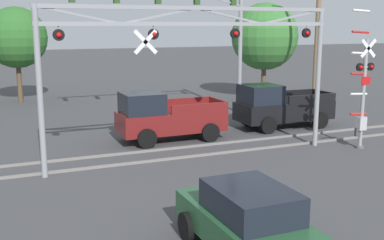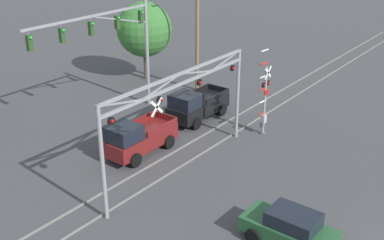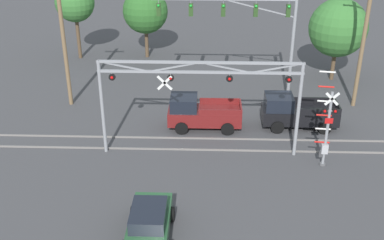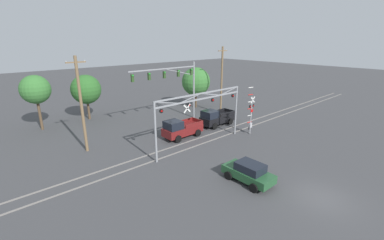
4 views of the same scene
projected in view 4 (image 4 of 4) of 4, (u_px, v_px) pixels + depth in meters
The scene contains 14 objects.
ground_plane at pixel (321, 198), 18.23m from camera, with size 200.00×200.00×0.00m, color #424244.
rail_track_near at pixel (199, 145), 27.36m from camera, with size 80.00×0.08×0.10m, color gray.
rail_track_far at pixel (190, 141), 28.39m from camera, with size 80.00×0.08×0.10m, color gray.
crossing_gantry at pixel (201, 107), 25.89m from camera, with size 11.36×0.26×5.74m.
crossing_signal_mast at pixel (251, 116), 30.12m from camera, with size 1.26×0.35×5.68m.
traffic_signal_span at pixel (178, 81), 33.68m from camera, with size 10.02×0.39×7.91m.
pickup_truck_lead at pixel (181, 129), 29.21m from camera, with size 4.71×2.16×2.21m.
pickup_truck_following at pixel (216, 118), 33.34m from camera, with size 4.85×2.16×2.21m.
sedan_waiting at pixel (249, 172), 20.11m from camera, with size 2.06×4.06×1.65m.
utility_pole_left at pixel (81, 104), 24.56m from camera, with size 1.80×0.28×9.40m.
utility_pole_right at pixel (222, 80), 37.71m from camera, with size 1.80×0.28×9.85m.
background_tree_beyond_span at pixel (86, 89), 35.11m from camera, with size 4.00×4.00×6.25m.
background_tree_far_left_verge at pixel (196, 82), 41.40m from camera, with size 4.57×4.57×6.56m.
background_tree_far_right_verge at pixel (35, 90), 30.66m from camera, with size 3.44×3.44×6.80m.
Camera 4 is at (-17.32, -5.66, 10.80)m, focal length 24.00 mm.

